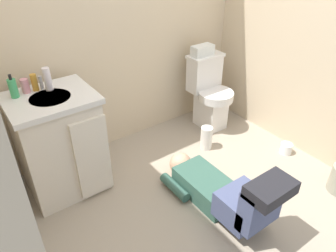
% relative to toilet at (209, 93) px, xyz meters
% --- Properties ---
extents(ground_plane, '(2.93, 2.99, 0.04)m').
position_rel_toilet_xyz_m(ground_plane, '(-0.80, -0.70, -0.39)').
color(ground_plane, '#9F917D').
extents(wall_back, '(2.59, 0.08, 2.40)m').
position_rel_toilet_xyz_m(wall_back, '(-0.80, 0.34, 0.83)').
color(wall_back, beige).
rests_on(wall_back, ground_plane).
extents(wall_right, '(0.08, 1.99, 2.40)m').
position_rel_toilet_xyz_m(wall_right, '(0.45, -0.70, 0.83)').
color(wall_right, beige).
rests_on(wall_right, ground_plane).
extents(toilet, '(0.36, 0.46, 0.75)m').
position_rel_toilet_xyz_m(toilet, '(0.00, 0.00, 0.00)').
color(toilet, silver).
rests_on(toilet, ground_plane).
extents(vanity_cabinet, '(0.60, 0.53, 0.82)m').
position_rel_toilet_xyz_m(vanity_cabinet, '(-1.56, -0.05, 0.05)').
color(vanity_cabinet, beige).
rests_on(vanity_cabinet, ground_plane).
extents(faucet, '(0.02, 0.02, 0.10)m').
position_rel_toilet_xyz_m(faucet, '(-1.57, 0.10, 0.50)').
color(faucet, silver).
rests_on(faucet, vanity_cabinet).
extents(person_plumber, '(0.39, 1.06, 0.52)m').
position_rel_toilet_xyz_m(person_plumber, '(-0.73, -0.98, -0.19)').
color(person_plumber, '#33594C').
rests_on(person_plumber, ground_plane).
extents(tissue_box, '(0.22, 0.11, 0.10)m').
position_rel_toilet_xyz_m(tissue_box, '(-0.05, 0.09, 0.43)').
color(tissue_box, silver).
rests_on(tissue_box, toilet).
extents(soap_dispenser, '(0.06, 0.06, 0.17)m').
position_rel_toilet_xyz_m(soap_dispenser, '(-1.76, 0.08, 0.52)').
color(soap_dispenser, '#3CA361').
rests_on(soap_dispenser, vanity_cabinet).
extents(bottle_pink, '(0.06, 0.06, 0.10)m').
position_rel_toilet_xyz_m(bottle_pink, '(-1.67, 0.11, 0.50)').
color(bottle_pink, pink).
rests_on(bottle_pink, vanity_cabinet).
extents(bottle_amber, '(0.04, 0.04, 0.12)m').
position_rel_toilet_xyz_m(bottle_amber, '(-1.61, 0.10, 0.51)').
color(bottle_amber, gold).
rests_on(bottle_amber, vanity_cabinet).
extents(bottle_white, '(0.05, 0.05, 0.17)m').
position_rel_toilet_xyz_m(bottle_white, '(-1.53, 0.05, 0.54)').
color(bottle_white, white).
rests_on(bottle_white, vanity_cabinet).
extents(paper_towel_roll, '(0.11, 0.11, 0.23)m').
position_rel_toilet_xyz_m(paper_towel_roll, '(-0.30, -0.32, -0.25)').
color(paper_towel_roll, white).
rests_on(paper_towel_roll, ground_plane).
extents(toilet_paper_roll, '(0.11, 0.11, 0.10)m').
position_rel_toilet_xyz_m(toilet_paper_roll, '(0.25, -0.82, -0.32)').
color(toilet_paper_roll, white).
rests_on(toilet_paper_roll, ground_plane).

